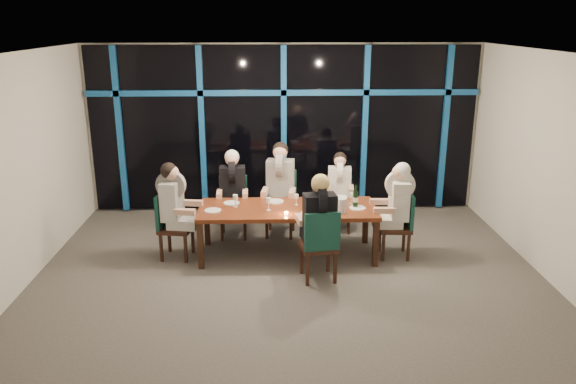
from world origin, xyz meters
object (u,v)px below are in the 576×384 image
(chair_far_left, at_px, (233,203))
(wine_bottle, at_px, (356,199))
(chair_near_mid, at_px, (320,242))
(diner_near_mid, at_px, (319,211))
(diner_end_right, at_px, (397,196))
(diner_far_right, at_px, (339,181))
(dining_table, at_px, (288,212))
(diner_far_mid, at_px, (280,176))
(chair_far_mid, at_px, (281,199))
(chair_end_left, at_px, (170,222))
(diner_far_left, at_px, (232,181))
(water_pitcher, at_px, (342,206))
(chair_far_right, at_px, (339,200))
(chair_end_right, at_px, (401,222))
(diner_end_left, at_px, (174,197))

(chair_far_left, relative_size, wine_bottle, 2.85)
(chair_near_mid, height_order, diner_near_mid, diner_near_mid)
(diner_end_right, distance_m, wine_bottle, 0.60)
(diner_far_right, bearing_deg, dining_table, -125.56)
(diner_end_right, bearing_deg, chair_near_mid, -53.44)
(diner_far_mid, bearing_deg, chair_far_mid, 90.00)
(chair_end_left, bearing_deg, diner_near_mid, -101.89)
(diner_far_left, relative_size, water_pitcher, 4.48)
(wine_bottle, bearing_deg, dining_table, 178.14)
(chair_far_right, relative_size, chair_near_mid, 0.89)
(wine_bottle, bearing_deg, chair_far_mid, 138.49)
(chair_far_mid, bearing_deg, diner_far_right, 12.06)
(chair_far_right, distance_m, diner_far_left, 1.81)
(chair_far_right, height_order, diner_far_left, diner_far_left)
(diner_far_mid, bearing_deg, chair_end_left, -144.51)
(dining_table, relative_size, diner_near_mid, 2.62)
(chair_end_left, xyz_separation_m, water_pitcher, (2.48, -0.24, 0.31))
(chair_far_mid, xyz_separation_m, chair_end_right, (1.75, -1.02, -0.04))
(water_pitcher, bearing_deg, chair_near_mid, -115.51)
(chair_far_left, height_order, diner_end_right, diner_end_right)
(diner_end_left, bearing_deg, wine_bottle, -81.16)
(diner_end_left, height_order, wine_bottle, diner_end_left)
(chair_far_left, height_order, chair_end_left, chair_end_left)
(chair_far_right, distance_m, water_pitcher, 1.38)
(wine_bottle, bearing_deg, chair_far_left, 154.28)
(chair_end_left, relative_size, chair_end_right, 1.00)
(chair_far_mid, relative_size, chair_near_mid, 1.03)
(chair_end_left, distance_m, diner_end_left, 0.40)
(chair_end_right, bearing_deg, diner_near_mid, -58.45)
(wine_bottle, bearing_deg, diner_end_left, -179.96)
(chair_end_left, height_order, diner_end_right, diner_end_right)
(chair_end_right, bearing_deg, dining_table, -91.29)
(diner_far_right, xyz_separation_m, diner_end_left, (-2.52, -1.02, 0.07))
(diner_far_left, bearing_deg, chair_near_mid, -54.78)
(diner_end_right, distance_m, diner_near_mid, 1.39)
(chair_end_right, relative_size, diner_near_mid, 0.99)
(diner_far_left, distance_m, diner_end_left, 1.13)
(chair_far_left, bearing_deg, chair_end_right, -22.43)
(chair_end_left, distance_m, chair_near_mid, 2.30)
(chair_far_left, bearing_deg, diner_near_mid, -54.97)
(diner_end_right, bearing_deg, diner_far_left, -107.45)
(diner_far_left, bearing_deg, diner_end_right, -21.32)
(chair_far_mid, xyz_separation_m, wine_bottle, (1.07, -0.95, 0.30))
(diner_end_right, bearing_deg, dining_table, -91.36)
(water_pitcher, bearing_deg, diner_far_right, 88.36)
(chair_end_left, bearing_deg, diner_end_left, -90.00)
(water_pitcher, bearing_deg, chair_end_right, 13.63)
(wine_bottle, bearing_deg, diner_far_right, 96.20)
(diner_near_mid, bearing_deg, chair_far_right, -113.45)
(chair_far_mid, bearing_deg, water_pitcher, -46.57)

